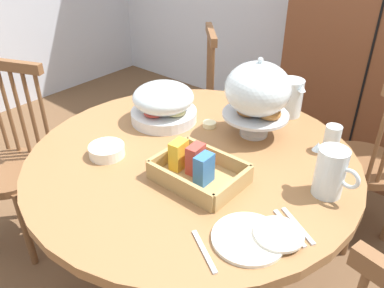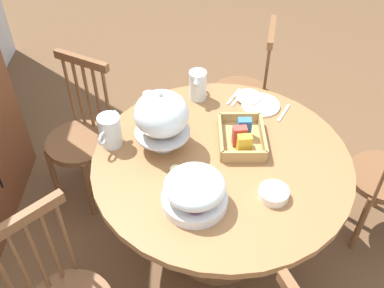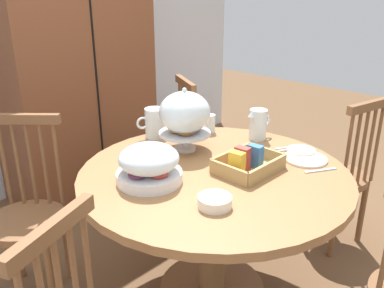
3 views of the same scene
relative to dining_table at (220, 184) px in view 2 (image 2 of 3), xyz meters
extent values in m
plane|color=brown|center=(-0.10, 0.08, -0.55)|extent=(10.00, 10.00, 0.00)
cylinder|color=olive|center=(0.00, 0.00, 0.17)|extent=(1.31, 1.31, 0.04)
cylinder|color=brown|center=(0.00, 0.00, -0.16)|extent=(0.14, 0.14, 0.63)
cylinder|color=brown|center=(0.00, 0.00, -0.52)|extent=(0.56, 0.56, 0.06)
cylinder|color=brown|center=(-0.63, 0.90, 0.14)|extent=(0.02, 0.02, 0.48)
cylinder|color=brown|center=(-0.59, 0.85, 0.14)|extent=(0.02, 0.02, 0.48)
cylinder|color=brown|center=(-0.54, 0.80, 0.14)|extent=(0.02, 0.02, 0.48)
cylinder|color=brown|center=(-0.49, 0.75, 0.14)|extent=(0.02, 0.02, 0.48)
cylinder|color=brown|center=(-0.44, 0.70, 0.14)|extent=(0.02, 0.02, 0.48)
cube|color=brown|center=(-0.54, 0.80, 0.40)|extent=(0.27, 0.29, 0.05)
cylinder|color=brown|center=(0.14, -0.94, -0.10)|extent=(0.40, 0.40, 0.04)
cylinder|color=brown|center=(0.30, -1.06, -0.32)|extent=(0.04, 0.04, 0.45)
cylinder|color=brown|center=(0.26, -0.78, -0.32)|extent=(0.04, 0.04, 0.45)
cylinder|color=brown|center=(-0.02, -0.82, -0.32)|extent=(0.04, 0.04, 0.45)
cylinder|color=brown|center=(0.93, -0.19, -0.10)|extent=(0.40, 0.40, 0.04)
cylinder|color=brown|center=(1.10, -0.09, -0.32)|extent=(0.04, 0.04, 0.45)
cylinder|color=brown|center=(0.82, -0.03, -0.32)|extent=(0.04, 0.04, 0.45)
cylinder|color=brown|center=(1.04, -0.36, -0.32)|extent=(0.04, 0.04, 0.45)
cylinder|color=brown|center=(0.77, -0.30, -0.32)|extent=(0.04, 0.04, 0.45)
cylinder|color=brown|center=(1.04, -0.38, 0.14)|extent=(0.02, 0.02, 0.48)
cylinder|color=brown|center=(0.97, -0.36, 0.14)|extent=(0.02, 0.02, 0.48)
cylinder|color=brown|center=(0.90, -0.35, 0.14)|extent=(0.02, 0.02, 0.48)
cylinder|color=brown|center=(0.83, -0.34, 0.14)|extent=(0.02, 0.02, 0.48)
cylinder|color=brown|center=(0.76, -0.32, 0.14)|extent=(0.02, 0.02, 0.48)
cube|color=brown|center=(0.90, -0.35, 0.40)|extent=(0.36, 0.11, 0.05)
cylinder|color=brown|center=(0.44, 0.85, -0.10)|extent=(0.40, 0.40, 0.04)
cylinder|color=brown|center=(0.38, 1.03, -0.32)|extent=(0.04, 0.04, 0.45)
cylinder|color=brown|center=(0.25, 0.79, -0.32)|extent=(0.04, 0.04, 0.45)
cylinder|color=brown|center=(0.63, 0.91, -0.32)|extent=(0.04, 0.04, 0.45)
cylinder|color=brown|center=(0.50, 0.66, -0.32)|extent=(0.04, 0.04, 0.45)
cylinder|color=brown|center=(0.64, 0.90, 0.14)|extent=(0.02, 0.02, 0.48)
cylinder|color=brown|center=(0.61, 0.83, 0.14)|extent=(0.02, 0.02, 0.48)
cylinder|color=brown|center=(0.58, 0.77, 0.14)|extent=(0.02, 0.02, 0.48)
cylinder|color=brown|center=(0.55, 0.71, 0.14)|extent=(0.02, 0.02, 0.48)
cylinder|color=brown|center=(0.52, 0.65, 0.14)|extent=(0.02, 0.02, 0.48)
cube|color=brown|center=(0.58, 0.77, 0.40)|extent=(0.20, 0.34, 0.05)
cylinder|color=silver|center=(0.10, 0.30, 0.20)|extent=(0.12, 0.12, 0.02)
cylinder|color=silver|center=(0.10, 0.30, 0.24)|extent=(0.03, 0.03, 0.09)
cylinder|color=silver|center=(0.10, 0.30, 0.29)|extent=(0.28, 0.28, 0.01)
torus|color=#B27033|center=(0.16, 0.30, 0.31)|extent=(0.10, 0.10, 0.03)
torus|color=#D19347|center=(0.07, 0.33, 0.31)|extent=(0.10, 0.10, 0.03)
torus|color=#935628|center=(0.08, 0.27, 0.31)|extent=(0.10, 0.10, 0.03)
ellipsoid|color=silver|center=(0.10, 0.30, 0.40)|extent=(0.27, 0.27, 0.22)
sphere|color=silver|center=(0.10, 0.30, 0.52)|extent=(0.02, 0.02, 0.02)
cylinder|color=silver|center=(-0.29, 0.14, 0.22)|extent=(0.30, 0.30, 0.05)
ellipsoid|color=beige|center=(-0.22, 0.15, 0.25)|extent=(0.09, 0.09, 0.03)
ellipsoid|color=#8CBF59|center=(-0.28, 0.21, 0.25)|extent=(0.09, 0.09, 0.03)
ellipsoid|color=#6B2D4C|center=(-0.36, 0.14, 0.25)|extent=(0.09, 0.09, 0.03)
ellipsoid|color=#CC3D33|center=(-0.29, 0.07, 0.25)|extent=(0.09, 0.09, 0.03)
ellipsoid|color=silver|center=(-0.29, 0.14, 0.31)|extent=(0.28, 0.28, 0.13)
cylinder|color=silver|center=(0.12, 0.56, 0.28)|extent=(0.11, 0.11, 0.17)
cylinder|color=orange|center=(0.12, 0.56, 0.25)|extent=(0.10, 0.10, 0.12)
cone|color=silver|center=(0.18, 0.54, 0.35)|extent=(0.05, 0.05, 0.03)
torus|color=silver|center=(0.05, 0.59, 0.29)|extent=(0.07, 0.04, 0.07)
cylinder|color=silver|center=(0.51, 0.11, 0.28)|extent=(0.10, 0.10, 0.18)
cylinder|color=white|center=(0.51, 0.11, 0.25)|extent=(0.09, 0.09, 0.12)
cone|color=silver|center=(0.45, 0.12, 0.35)|extent=(0.04, 0.04, 0.03)
torus|color=silver|center=(0.57, 0.11, 0.29)|extent=(0.08, 0.02, 0.07)
cube|color=tan|center=(0.13, -0.11, 0.20)|extent=(0.30, 0.22, 0.01)
cube|color=tan|center=(0.13, -0.22, 0.23)|extent=(0.30, 0.02, 0.07)
cube|color=tan|center=(0.13, 0.00, 0.23)|extent=(0.30, 0.02, 0.07)
cube|color=tan|center=(-0.02, -0.11, 0.23)|extent=(0.02, 0.22, 0.07)
cube|color=tan|center=(0.28, -0.11, 0.23)|extent=(0.02, 0.22, 0.07)
cube|color=gold|center=(0.03, -0.11, 0.26)|extent=(0.05, 0.07, 0.11)
cube|color=#B23D33|center=(0.09, -0.09, 0.26)|extent=(0.05, 0.07, 0.11)
cube|color=#336BAD|center=(0.16, -0.12, 0.26)|extent=(0.05, 0.07, 0.11)
cylinder|color=white|center=(0.43, -0.25, 0.20)|extent=(0.22, 0.22, 0.01)
cylinder|color=white|center=(0.49, -0.18, 0.21)|extent=(0.15, 0.15, 0.01)
cylinder|color=white|center=(-0.25, -0.22, 0.21)|extent=(0.14, 0.14, 0.04)
cylinder|color=silver|center=(0.40, 0.39, 0.25)|extent=(0.06, 0.06, 0.11)
cylinder|color=beige|center=(-0.09, 0.23, 0.20)|extent=(0.06, 0.06, 0.02)
cube|color=silver|center=(0.50, -0.12, 0.20)|extent=(0.15, 0.10, 0.01)
cube|color=silver|center=(0.51, -0.10, 0.20)|extent=(0.15, 0.10, 0.01)
cube|color=silver|center=(0.36, -0.37, 0.20)|extent=(0.15, 0.10, 0.01)
camera|label=1|loc=(0.85, -1.00, 1.04)|focal=36.71mm
camera|label=2|loc=(-1.59, 0.16, 1.76)|focal=41.77mm
camera|label=3|loc=(-1.37, -1.17, 1.04)|focal=38.57mm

